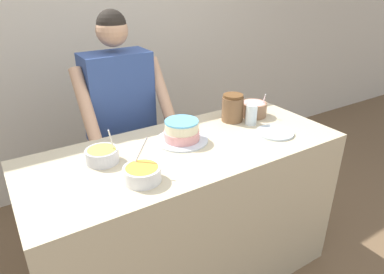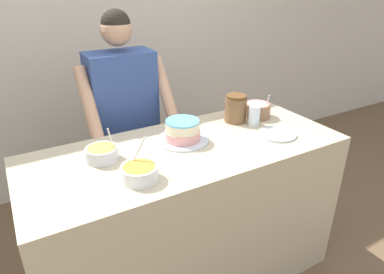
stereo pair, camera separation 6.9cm
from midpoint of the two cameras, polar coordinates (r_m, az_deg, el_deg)
name	(u,v)px [view 1 (the left image)]	position (r m, az deg, el deg)	size (l,w,h in m)	color
wall_back	(93,37)	(3.01, -16.84, 15.73)	(10.00, 0.05, 2.60)	beige
counter	(188,217)	(2.07, -1.65, -13.17)	(1.71, 0.71, 0.92)	#C6B793
person_baker	(121,114)	(2.28, -12.68, 3.79)	(0.56, 0.46, 1.58)	#2D2D38
cake	(182,132)	(1.87, -2.79, 0.83)	(0.29, 0.29, 0.12)	silver
frosting_bowl_yellow	(102,155)	(1.72, -15.85, -2.91)	(0.16, 0.16, 0.19)	silver
frosting_bowl_pink	(254,109)	(2.24, 9.37, 4.69)	(0.17, 0.17, 0.16)	#936B4C
frosting_bowl_orange	(142,173)	(1.53, -9.59, -5.99)	(0.17, 0.17, 0.18)	white
drinking_glass	(251,115)	(2.10, 8.93, 3.71)	(0.07, 0.07, 0.12)	silver
ceramic_plate	(275,133)	(2.02, 12.70, 0.73)	(0.22, 0.22, 0.01)	silver
stoneware_jar	(233,108)	(2.13, 5.86, 4.85)	(0.13, 0.13, 0.17)	brown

